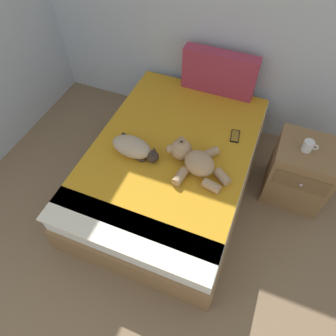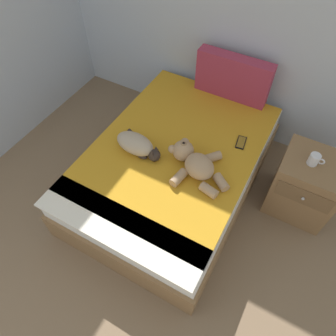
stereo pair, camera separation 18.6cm
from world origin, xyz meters
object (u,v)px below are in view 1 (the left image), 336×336
(bed, at_px, (171,168))
(cat, at_px, (134,148))
(patterned_cushion, at_px, (219,73))
(cell_phone, at_px, (235,136))
(mug, at_px, (308,146))
(teddy_bear, at_px, (194,160))
(nightstand, at_px, (299,172))

(bed, bearing_deg, cat, -148.99)
(patterned_cushion, bearing_deg, cat, -110.84)
(cell_phone, bearing_deg, mug, -2.26)
(bed, distance_m, cat, 0.45)
(cat, height_order, teddy_bear, teddy_bear)
(bed, bearing_deg, cell_phone, 36.69)
(cat, bearing_deg, cell_phone, 34.71)
(bed, xyz_separation_m, nightstand, (1.07, 0.34, 0.05))
(nightstand, bearing_deg, cat, -159.33)
(patterned_cushion, relative_size, teddy_bear, 1.23)
(bed, xyz_separation_m, teddy_bear, (0.23, -0.10, 0.33))
(teddy_bear, bearing_deg, cat, -173.69)
(cell_phone, bearing_deg, teddy_bear, -117.14)
(cell_phone, bearing_deg, patterned_cushion, 120.88)
(cell_phone, relative_size, mug, 1.31)
(teddy_bear, distance_m, cell_phone, 0.50)
(bed, height_order, cat, cat)
(nightstand, bearing_deg, mug, -148.37)
(nightstand, bearing_deg, cell_phone, -179.66)
(nightstand, bearing_deg, teddy_bear, -151.92)
(teddy_bear, relative_size, cell_phone, 3.60)
(cat, xyz_separation_m, mug, (1.28, 0.47, 0.06))
(cell_phone, height_order, mug, mug)
(patterned_cushion, xyz_separation_m, nightstand, (0.93, -0.54, -0.41))
(cat, xyz_separation_m, cell_phone, (0.72, 0.50, -0.07))
(bed, relative_size, mug, 16.11)
(cell_phone, distance_m, mug, 0.58)
(mug, bearing_deg, patterned_cushion, 147.72)
(cat, distance_m, teddy_bear, 0.49)
(bed, height_order, teddy_bear, teddy_bear)
(patterned_cushion, distance_m, cat, 1.12)
(bed, distance_m, patterned_cushion, 1.00)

